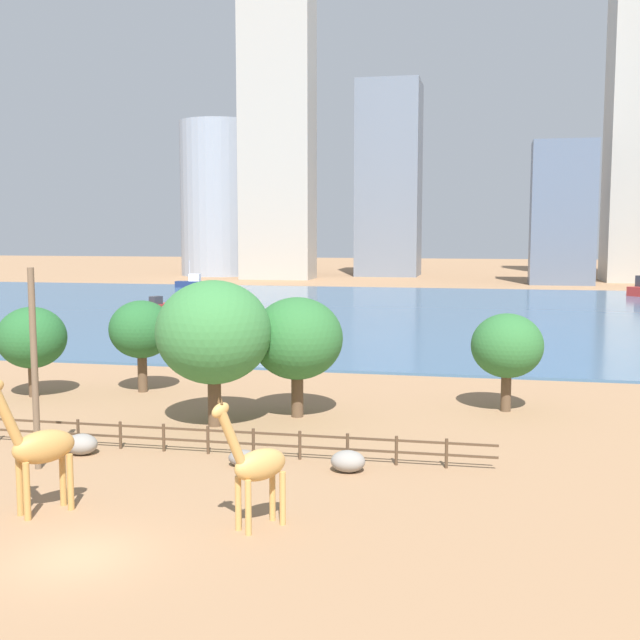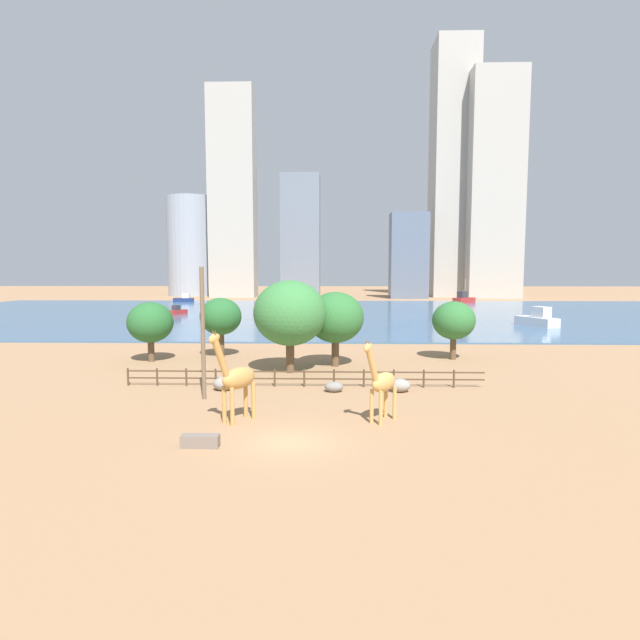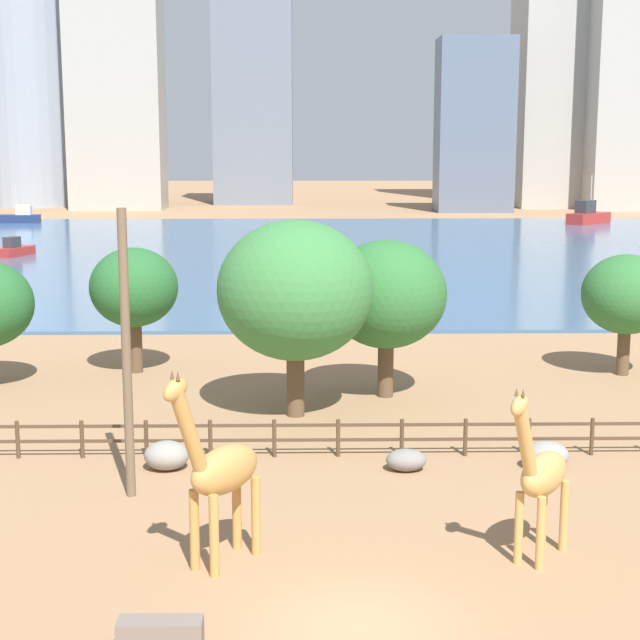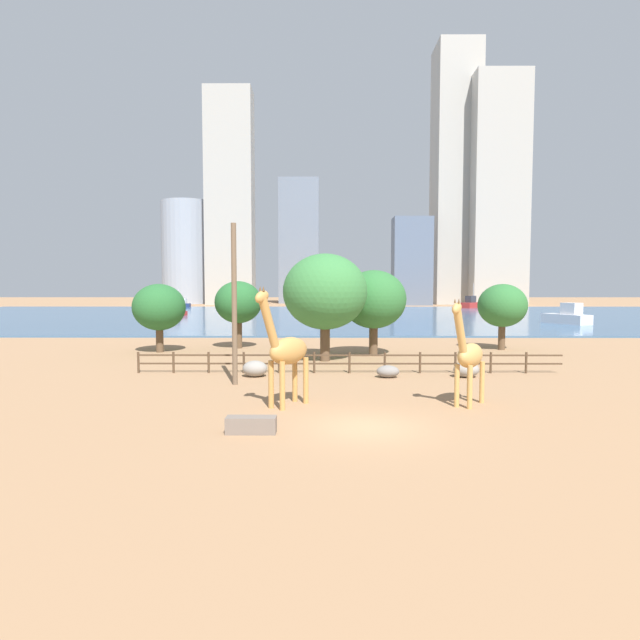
{
  "view_description": "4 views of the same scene",
  "coord_description": "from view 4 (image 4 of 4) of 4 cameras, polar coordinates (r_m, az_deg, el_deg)",
  "views": [
    {
      "loc": [
        12.41,
        -22.11,
        10.2
      ],
      "look_at": [
        0.23,
        36.03,
        3.59
      ],
      "focal_mm": 45.0,
      "sensor_mm": 36.0,
      "label": 1
    },
    {
      "loc": [
        2.13,
        -23.71,
        8.31
      ],
      "look_at": [
        0.73,
        27.43,
        3.43
      ],
      "focal_mm": 28.0,
      "sensor_mm": 36.0,
      "label": 2
    },
    {
      "loc": [
        -1.18,
        -20.01,
        10.43
      ],
      "look_at": [
        -0.31,
        28.74,
        1.74
      ],
      "focal_mm": 55.0,
      "sensor_mm": 36.0,
      "label": 3
    },
    {
      "loc": [
        -1.64,
        -18.39,
        5.19
      ],
      "look_at": [
        -1.87,
        23.27,
        2.56
      ],
      "focal_mm": 28.0,
      "sensor_mm": 36.0,
      "label": 4
    }
  ],
  "objects": [
    {
      "name": "tree_left_large",
      "position": [
        42.58,
        -17.91,
        1.37
      ],
      "size": [
        4.21,
        4.21,
        5.58
      ],
      "color": "brown",
      "rests_on": "ground"
    },
    {
      "name": "skyline_block_right",
      "position": [
        178.62,
        15.2,
        15.54
      ],
      "size": [
        14.21,
        13.89,
        84.96
      ],
      "primitive_type": "cube",
      "color": "#ADA89E",
      "rests_on": "ground"
    },
    {
      "name": "boulder_by_pole",
      "position": [
        30.56,
        16.37,
        -5.44
      ],
      "size": [
        1.48,
        1.23,
        0.92
      ],
      "primitive_type": "ellipsoid",
      "color": "gray",
      "rests_on": "ground"
    },
    {
      "name": "tree_center_broad",
      "position": [
        43.81,
        -9.32,
        1.97
      ],
      "size": [
        4.06,
        4.06,
        5.84
      ],
      "color": "brown",
      "rests_on": "ground"
    },
    {
      "name": "harbor_water",
      "position": [
        95.54,
        1.3,
        0.56
      ],
      "size": [
        180.0,
        86.0,
        0.2
      ],
      "primitive_type": "cube",
      "color": "#3D6084",
      "rests_on": "ground"
    },
    {
      "name": "giraffe_companion",
      "position": [
        23.03,
        16.64,
        -3.91
      ],
      "size": [
        2.32,
        2.77,
        4.79
      ],
      "rotation": [
        0.0,
        0.0,
        4.06
      ],
      "color": "tan",
      "rests_on": "ground"
    },
    {
      "name": "giraffe_tall",
      "position": [
        21.94,
        -3.91,
        -3.52
      ],
      "size": [
        2.47,
        3.02,
        5.31
      ],
      "rotation": [
        0.0,
        0.0,
        4.08
      ],
      "color": "#C18C47",
      "rests_on": "ground"
    },
    {
      "name": "skyline_block_left",
      "position": [
        180.66,
        -14.87,
        7.4
      ],
      "size": [
        17.68,
        17.68,
        35.0
      ],
      "primitive_type": "cylinder",
      "color": "#939EAD",
      "rests_on": "ground"
    },
    {
      "name": "feeding_trough",
      "position": [
        18.46,
        -7.87,
        -11.79
      ],
      "size": [
        1.8,
        0.6,
        0.6
      ],
      "primitive_type": "cube",
      "color": "#72665B",
      "rests_on": "ground"
    },
    {
      "name": "tree_right_tall",
      "position": [
        44.94,
        20.12,
        1.53
      ],
      "size": [
        4.05,
        4.05,
        5.59
      ],
      "color": "brown",
      "rests_on": "ground"
    },
    {
      "name": "boat_sailboat",
      "position": [
        136.74,
        -15.67,
        1.73
      ],
      "size": [
        5.52,
        2.2,
        4.89
      ],
      "rotation": [
        0.0,
        0.0,
        3.19
      ],
      "color": "navy",
      "rests_on": "harbor_water"
    },
    {
      "name": "tree_right_small",
      "position": [
        38.7,
        6.15,
        2.32
      ],
      "size": [
        5.01,
        5.01,
        6.62
      ],
      "color": "brown",
      "rests_on": "ground"
    },
    {
      "name": "boat_tug",
      "position": [
        78.87,
        26.41,
        0.35
      ],
      "size": [
        4.86,
        7.24,
        3.0
      ],
      "rotation": [
        0.0,
        0.0,
        1.96
      ],
      "color": "silver",
      "rests_on": "harbor_water"
    },
    {
      "name": "ground_plane",
      "position": [
        98.54,
        1.27,
        0.59
      ],
      "size": [
        400.0,
        400.0,
        0.0
      ],
      "primitive_type": "plane",
      "color": "#9E7551"
    },
    {
      "name": "tree_left_small",
      "position": [
        35.56,
        0.58,
        3.22
      ],
      "size": [
        6.01,
        6.01,
        7.68
      ],
      "color": "brown",
      "rests_on": "ground"
    },
    {
      "name": "boulder_small",
      "position": [
        29.52,
        7.76,
        -5.85
      ],
      "size": [
        1.32,
        0.96,
        0.72
      ],
      "primitive_type": "ellipsoid",
      "color": "gray",
      "rests_on": "ground"
    },
    {
      "name": "boulder_near_fence",
      "position": [
        29.79,
        -7.45,
        -5.53
      ],
      "size": [
        1.47,
        1.27,
        0.95
      ],
      "primitive_type": "ellipsoid",
      "color": "gray",
      "rests_on": "ground"
    },
    {
      "name": "boat_ferry",
      "position": [
        134.37,
        16.98,
        1.78
      ],
      "size": [
        6.95,
        6.75,
        6.41
      ],
      "rotation": [
        0.0,
        0.0,
        0.75
      ],
      "color": "#B22D28",
      "rests_on": "harbor_water"
    },
    {
      "name": "skyline_tower_needle",
      "position": [
        168.03,
        -10.26,
        13.53
      ],
      "size": [
        15.03,
        9.09,
        68.62
      ],
      "primitive_type": "cube",
      "color": "#ADA89E",
      "rests_on": "ground"
    },
    {
      "name": "boat_barge",
      "position": [
        94.71,
        -16.04,
        0.83
      ],
      "size": [
        2.84,
        4.42,
        1.83
      ],
      "rotation": [
        0.0,
        0.0,
        1.22
      ],
      "color": "#B22D28",
      "rests_on": "harbor_water"
    },
    {
      "name": "skyline_block_central",
      "position": [
        159.13,
        10.45,
        6.58
      ],
      "size": [
        11.92,
        8.04,
        27.2
      ],
      "primitive_type": "cube",
      "color": "slate",
      "rests_on": "ground"
    },
    {
      "name": "utility_pole",
      "position": [
        27.14,
        -9.77,
        1.75
      ],
      "size": [
        0.28,
        0.28,
        8.68
      ],
      "primitive_type": "cylinder",
      "color": "brown",
      "rests_on": "ground"
    },
    {
      "name": "skyline_tower_short",
      "position": [
        181.05,
        -2.37,
        8.86
      ],
      "size": [
        14.01,
        13.46,
        43.52
      ],
      "primitive_type": "cube",
      "color": "slate",
      "rests_on": "ground"
    },
    {
      "name": "enclosure_fence",
      "position": [
        30.74,
        2.53,
        -4.68
      ],
      "size": [
        26.12,
        0.14,
        1.3
      ],
      "color": "#4C3826",
      "rests_on": "ground"
    },
    {
      "name": "skyline_tower_glass",
      "position": [
        174.9,
        19.38,
        13.6
      ],
      "size": [
        17.03,
        15.98,
        72.26
      ],
      "primitive_type": "cube",
      "color": "#ADA89E",
      "rests_on": "ground"
    }
  ]
}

